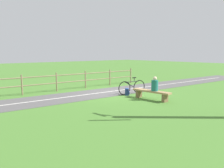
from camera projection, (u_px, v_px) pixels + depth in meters
ground_plane at (118, 93)px, 12.57m from camera, size 80.00×80.00×0.00m
paved_path at (46, 100)px, 10.59m from camera, size 5.43×36.08×0.02m
path_centre_line at (46, 100)px, 10.59m from camera, size 2.75×31.90×0.00m
bench at (151, 93)px, 10.67m from camera, size 2.05×0.55×0.45m
person_seated at (155, 85)px, 10.48m from camera, size 0.35×0.35×0.70m
bicycle at (132, 87)px, 12.03m from camera, size 0.38×1.72×0.94m
backpack at (127, 92)px, 11.79m from camera, size 0.39×0.38×0.37m
fence_roadside at (40, 82)px, 12.32m from camera, size 0.91×13.89×1.11m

